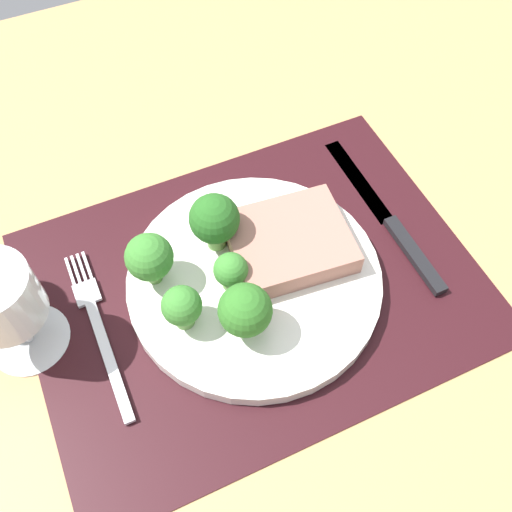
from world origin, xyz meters
TOP-DOWN VIEW (x-y plane):
  - ground_plane at (0.00, 0.00)cm, footprint 140.00×110.00cm
  - placemat at (0.00, 0.00)cm, footprint 44.51×33.42cm
  - plate at (0.00, 0.00)cm, footprint 25.42×25.42cm
  - steak at (4.52, 1.44)cm, footprint 12.64×11.01cm
  - broccoli_front_edge at (-3.12, -4.98)cm, footprint 4.94×4.94cm
  - broccoli_back_left at (-8.03, -1.92)cm, footprint 3.76×3.76cm
  - broccoli_center at (-1.94, 5.07)cm, footprint 5.00×5.00cm
  - broccoli_near_fork at (-9.06, 3.78)cm, footprint 4.62×4.62cm
  - broccoli_near_steak at (-2.43, -0.08)cm, footprint 3.36×3.36cm
  - fork at (-15.78, 1.42)cm, footprint 2.40×19.20cm
  - knife at (16.55, 0.53)cm, footprint 1.80×23.00cm
  - wine_glass at (-22.11, 3.31)cm, footprint 7.56×7.56cm

SIDE VIEW (x-z plane):
  - ground_plane at x=0.00cm, z-range -3.00..0.00cm
  - placemat at x=0.00cm, z-range 0.00..0.30cm
  - fork at x=-15.78cm, z-range 0.30..0.80cm
  - knife at x=16.55cm, z-range 0.20..1.00cm
  - plate at x=0.00cm, z-range 0.30..1.90cm
  - steak at x=4.52cm, z-range 1.90..4.44cm
  - broccoli_near_steak at x=-2.43cm, z-range 2.21..6.63cm
  - broccoli_back_left at x=-8.03cm, z-range 2.33..7.38cm
  - broccoli_front_edge at x=-3.12cm, z-range 2.40..8.62cm
  - broccoli_near_fork at x=-9.06cm, z-range 2.55..8.71cm
  - broccoli_center at x=-1.94cm, z-range 2.61..9.42cm
  - wine_glass at x=-22.11cm, z-range 2.00..13.33cm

